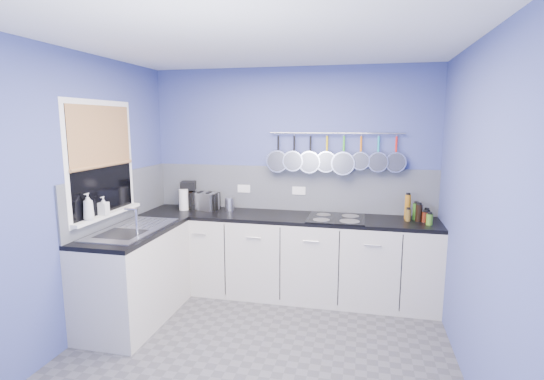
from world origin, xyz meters
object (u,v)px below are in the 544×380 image
at_px(toaster, 205,201).
at_px(coffee_maker, 188,195).
at_px(paper_towel, 184,200).
at_px(soap_bottle_a, 88,207).
at_px(canister, 230,204).
at_px(hob, 336,218).
at_px(soap_bottle_b, 103,206).

bearing_deg(toaster, coffee_maker, -163.56).
bearing_deg(paper_towel, soap_bottle_a, -105.43).
bearing_deg(canister, hob, -7.65).
bearing_deg(coffee_maker, toaster, -19.70).
distance_m(soap_bottle_a, coffee_maker, 1.36).
relative_size(soap_bottle_b, paper_towel, 0.72).
height_order(coffee_maker, hob, coffee_maker).
bearing_deg(paper_towel, canister, 10.62).
xyz_separation_m(soap_bottle_a, canister, (0.85, 1.31, -0.20)).
height_order(soap_bottle_a, toaster, soap_bottle_a).
distance_m(soap_bottle_b, canister, 1.40).
bearing_deg(coffee_maker, paper_towel, -111.79).
xyz_separation_m(coffee_maker, canister, (0.51, -0.00, -0.08)).
distance_m(soap_bottle_a, soap_bottle_b, 0.22).
relative_size(coffee_maker, hob, 0.53).
xyz_separation_m(canister, hob, (1.22, -0.16, -0.07)).
distance_m(soap_bottle_b, hob, 2.29).
bearing_deg(canister, toaster, -178.39).
distance_m(soap_bottle_a, toaster, 1.43).
bearing_deg(hob, toaster, 174.15).
height_order(soap_bottle_a, coffee_maker, soap_bottle_a).
distance_m(soap_bottle_b, paper_towel, 1.06).
height_order(soap_bottle_b, paper_towel, soap_bottle_b).
relative_size(canister, hob, 0.25).
relative_size(coffee_maker, canister, 2.15).
bearing_deg(coffee_maker, hob, -21.87).
bearing_deg(soap_bottle_b, soap_bottle_a, -90.00).
height_order(soap_bottle_a, canister, soap_bottle_a).
xyz_separation_m(paper_towel, coffee_maker, (0.01, 0.10, 0.04)).
distance_m(paper_towel, hob, 1.75).
height_order(canister, hob, canister).
relative_size(paper_towel, coffee_maker, 0.76).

